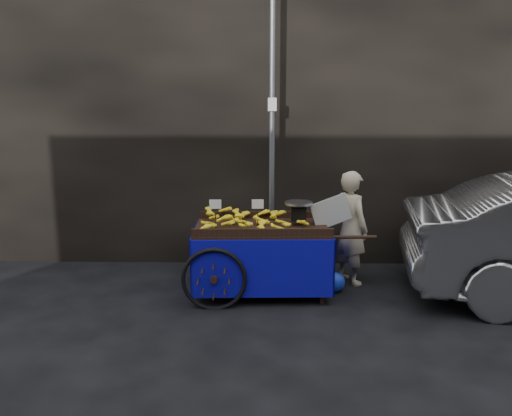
{
  "coord_description": "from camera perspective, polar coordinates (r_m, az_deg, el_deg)",
  "views": [
    {
      "loc": [
        0.21,
        -5.77,
        2.4
      ],
      "look_at": [
        0.09,
        0.5,
        1.09
      ],
      "focal_mm": 35.0,
      "sensor_mm": 36.0,
      "label": 1
    }
  ],
  "objects": [
    {
      "name": "banana_cart",
      "position": [
        6.39,
        0.16,
        -2.89
      ],
      "size": [
        2.37,
        1.21,
        1.27
      ],
      "rotation": [
        0.0,
        0.0,
        0.03
      ],
      "color": "black",
      "rests_on": "ground"
    },
    {
      "name": "building_wall",
      "position": [
        8.37,
        2.41,
        12.43
      ],
      "size": [
        13.5,
        2.0,
        5.0
      ],
      "color": "black",
      "rests_on": "ground"
    },
    {
      "name": "ground",
      "position": [
        6.25,
        -0.93,
        -10.81
      ],
      "size": [
        80.0,
        80.0,
        0.0
      ],
      "primitive_type": "plane",
      "color": "black",
      "rests_on": "ground"
    },
    {
      "name": "street_pole",
      "position": [
        7.08,
        1.85,
        8.57
      ],
      "size": [
        0.12,
        0.1,
        4.0
      ],
      "color": "slate",
      "rests_on": "ground"
    },
    {
      "name": "vendor",
      "position": [
        6.84,
        10.76,
        -2.21
      ],
      "size": [
        0.9,
        0.67,
        1.54
      ],
      "rotation": [
        0.0,
        0.0,
        2.16
      ],
      "color": "tan",
      "rests_on": "ground"
    },
    {
      "name": "plastic_bag",
      "position": [
        6.63,
        8.87,
        -8.39
      ],
      "size": [
        0.29,
        0.24,
        0.26
      ],
      "primitive_type": "ellipsoid",
      "color": "#1A37C8",
      "rests_on": "ground"
    }
  ]
}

